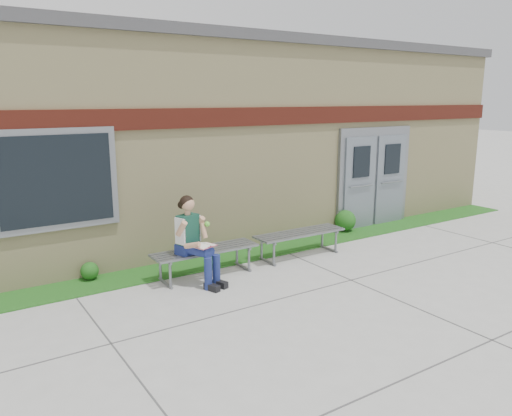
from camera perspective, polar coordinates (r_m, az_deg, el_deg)
ground at (r=7.50m, az=7.87°, el=-10.79°), size 80.00×80.00×0.00m
grass_strip at (r=9.48m, az=-2.49°, el=-5.60°), size 16.00×0.80×0.02m
school_building at (r=12.09m, az=-10.90°, el=8.22°), size 16.20×6.22×4.20m
bench_left at (r=8.45m, az=-5.79°, el=-5.38°), size 1.83×0.51×0.48m
bench_right at (r=9.49m, az=5.01°, el=-3.38°), size 1.83×0.52×0.47m
girl at (r=8.04m, az=-7.00°, el=-3.53°), size 0.63×0.91×1.44m
shrub_mid at (r=8.71m, az=-18.48°, el=-6.83°), size 0.29×0.29×0.29m
shrub_east at (r=11.39m, az=10.16°, el=-1.41°), size 0.47×0.47×0.47m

